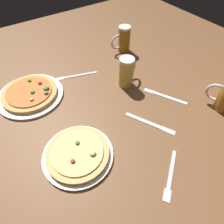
{
  "coord_description": "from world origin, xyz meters",
  "views": [
    {
      "loc": [
        -0.33,
        -0.48,
        0.69
      ],
      "look_at": [
        0.0,
        0.0,
        0.02
      ],
      "focal_mm": 30.73,
      "sensor_mm": 36.0,
      "label": 1
    }
  ],
  "objects": [
    {
      "name": "knife_spare",
      "position": [
        0.29,
        -0.05,
        0.0
      ],
      "size": [
        0.12,
        0.21,
        0.01
      ],
      "color": "silver",
      "rests_on": "ground_plane"
    },
    {
      "name": "fork_spare",
      "position": [
        -0.01,
        0.35,
        0.0
      ],
      "size": [
        0.22,
        0.09,
        0.01
      ],
      "color": "silver",
      "rests_on": "ground_plane"
    },
    {
      "name": "fork_left",
      "position": [
        0.01,
        -0.36,
        0.0
      ],
      "size": [
        0.18,
        0.14,
        0.01
      ],
      "color": "silver",
      "rests_on": "ground_plane"
    },
    {
      "name": "beer_mug_pale",
      "position": [
        0.37,
        0.41,
        0.08
      ],
      "size": [
        0.13,
        0.07,
        0.16
      ],
      "color": "#9E6619",
      "rests_on": "ground_plane"
    },
    {
      "name": "pizza_plate_near",
      "position": [
        -0.23,
        -0.1,
        0.02
      ],
      "size": [
        0.28,
        0.28,
        0.05
      ],
      "color": "silver",
      "rests_on": "ground_plane"
    },
    {
      "name": "beer_mug_dark",
      "position": [
        0.19,
        0.14,
        0.08
      ],
      "size": [
        0.13,
        0.08,
        0.16
      ],
      "color": "gold",
      "rests_on": "ground_plane"
    },
    {
      "name": "ground_plane",
      "position": [
        0.0,
        0.0,
        -0.01
      ],
      "size": [
        2.4,
        2.4,
        0.03
      ],
      "primitive_type": "cube",
      "color": "brown"
    },
    {
      "name": "knife_right",
      "position": [
        0.11,
        -0.14,
        0.0
      ],
      "size": [
        0.12,
        0.22,
        0.01
      ],
      "color": "silver",
      "rests_on": "ground_plane"
    },
    {
      "name": "pizza_plate_far",
      "position": [
        -0.27,
        0.34,
        0.02
      ],
      "size": [
        0.33,
        0.33,
        0.05
      ],
      "color": "silver",
      "rests_on": "ground_plane"
    }
  ]
}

